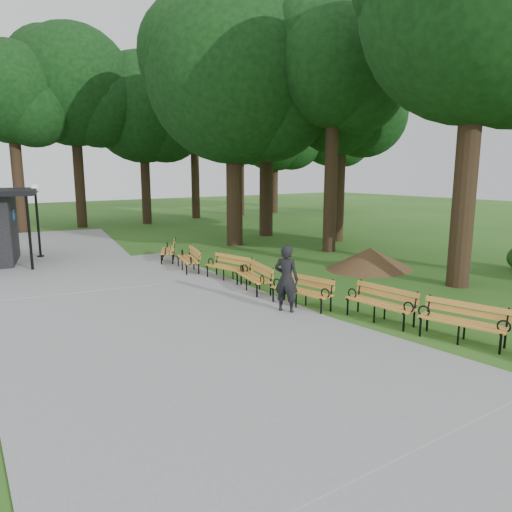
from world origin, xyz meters
TOP-DOWN VIEW (x-y plane):
  - ground at (0.00, 0.00)m, footprint 100.00×100.00m
  - path at (-4.00, 3.00)m, footprint 12.00×38.00m
  - person at (-0.76, 0.80)m, footprint 0.71×0.79m
  - lamp_post at (-4.53, 12.94)m, footprint 0.32×0.32m
  - dirt_mound at (5.30, 3.27)m, footprint 2.93×2.93m
  - bench_1 at (1.03, -3.08)m, footprint 1.12×2.00m
  - bench_2 at (0.71, -1.09)m, footprint 0.81×1.95m
  - bench_3 at (-0.12, 0.94)m, footprint 1.03×1.99m
  - bench_4 at (-0.22, 3.10)m, footprint 1.03×1.99m
  - bench_5 at (-0.12, 4.73)m, footprint 1.04×1.99m
  - bench_6 at (-0.53, 6.93)m, footprint 1.12×2.00m
  - bench_7 at (-0.37, 9.07)m, footprint 1.43×1.98m
  - lawn_tree_0 at (5.59, -0.16)m, footprint 7.02×7.02m
  - lawn_tree_1 at (6.81, 7.07)m, footprint 5.49×5.49m
  - lawn_tree_2 at (4.21, 11.13)m, footprint 8.29×8.29m
  - lawn_tree_4 at (7.57, 13.05)m, footprint 6.61×6.61m
  - lawn_tree_5 at (9.41, 9.09)m, footprint 5.84×5.84m
  - tree_backdrop at (6.76, 23.46)m, footprint 37.23×9.51m

SIDE VIEW (x-z plane):
  - ground at x=0.00m, z-range 0.00..0.00m
  - path at x=-4.00m, z-range 0.00..0.06m
  - dirt_mound at x=5.30m, z-range 0.00..0.81m
  - bench_1 at x=1.03m, z-range 0.00..0.88m
  - bench_2 at x=0.71m, z-range 0.00..0.88m
  - bench_3 at x=-0.12m, z-range 0.00..0.88m
  - bench_4 at x=-0.22m, z-range 0.00..0.88m
  - bench_5 at x=-0.12m, z-range 0.00..0.88m
  - bench_6 at x=-0.53m, z-range 0.00..0.88m
  - bench_7 at x=-0.37m, z-range 0.00..0.88m
  - person at x=-0.76m, z-range 0.00..1.81m
  - lamp_post at x=-4.53m, z-range 0.69..3.81m
  - lawn_tree_5 at x=9.41m, z-range 2.18..12.47m
  - lawn_tree_2 at x=4.21m, z-range 1.96..14.23m
  - lawn_tree_1 at x=6.81m, z-range 2.70..13.74m
  - tree_backdrop at x=6.76m, z-range 0.00..16.67m
  - lawn_tree_0 at x=5.59m, z-range 2.47..14.52m
  - lawn_tree_4 at x=7.57m, z-range 2.80..15.18m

